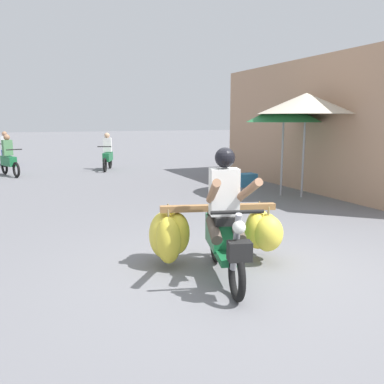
{
  "coord_description": "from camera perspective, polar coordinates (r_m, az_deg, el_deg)",
  "views": [
    {
      "loc": [
        -2.48,
        -4.16,
        1.91
      ],
      "look_at": [
        -0.28,
        0.95,
        0.9
      ],
      "focal_mm": 37.84,
      "sensor_mm": 36.0,
      "label": 1
    }
  ],
  "objects": [
    {
      "name": "shopfront_building",
      "position": [
        12.95,
        23.82,
        8.62
      ],
      "size": [
        4.93,
        7.92,
        3.46
      ],
      "color": "tan",
      "rests_on": "ground"
    },
    {
      "name": "motorbike_distant_ahead_right",
      "position": [
        15.06,
        -24.42,
        4.25
      ],
      "size": [
        0.73,
        1.55,
        1.4
      ],
      "color": "black",
      "rests_on": "ground"
    },
    {
      "name": "ground_plane",
      "position": [
        5.2,
        7.17,
        -11.32
      ],
      "size": [
        120.0,
        120.0,
        0.0
      ],
      "primitive_type": "plane",
      "color": "slate"
    },
    {
      "name": "produce_crate",
      "position": [
        11.73,
        7.61,
        1.71
      ],
      "size": [
        0.56,
        0.4,
        0.36
      ],
      "primitive_type": "cube",
      "color": "teal",
      "rests_on": "ground"
    },
    {
      "name": "market_umbrella_near_shop",
      "position": [
        10.21,
        15.77,
        11.91
      ],
      "size": [
        2.31,
        2.31,
        2.51
      ],
      "color": "#99999E",
      "rests_on": "ground"
    },
    {
      "name": "motorbike_main_loaded",
      "position": [
        5.22,
        3.69,
        -5.34
      ],
      "size": [
        1.8,
        1.89,
        1.58
      ],
      "color": "black",
      "rests_on": "ground"
    },
    {
      "name": "motorbike_distant_far_ahead",
      "position": [
        15.62,
        -11.81,
        5.13
      ],
      "size": [
        0.76,
        1.53,
        1.4
      ],
      "color": "black",
      "rests_on": "ground"
    },
    {
      "name": "motorbike_distant_ahead_left",
      "position": [
        18.61,
        -24.77,
        5.2
      ],
      "size": [
        0.5,
        1.62,
        1.4
      ],
      "color": "black",
      "rests_on": "ground"
    },
    {
      "name": "market_umbrella_further_along",
      "position": [
        10.33,
        12.84,
        10.9
      ],
      "size": [
        1.85,
        1.85,
        2.31
      ],
      "color": "#99999E",
      "rests_on": "ground"
    }
  ]
}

